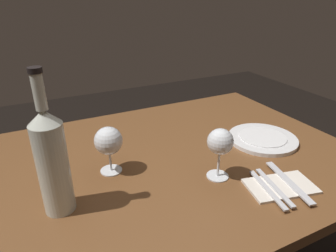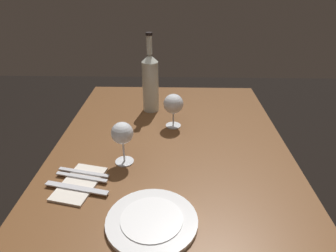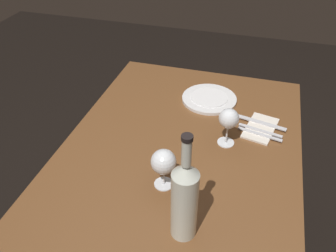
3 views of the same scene
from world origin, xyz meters
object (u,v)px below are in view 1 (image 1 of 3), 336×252
Objects in this scene: wine_glass_left at (108,142)px; fork_outer at (267,189)px; wine_glass_right at (220,143)px; wine_bottle at (52,160)px; fork_inner at (274,187)px; dinner_plate at (263,139)px; folded_napkin at (280,186)px; table_knife at (289,182)px.

wine_glass_left is 0.83× the size of fork_outer.
wine_glass_left is 0.94× the size of wine_glass_right.
fork_inner is (0.55, -0.19, -0.13)m from wine_bottle.
wine_bottle is 0.57m from fork_outer.
wine_glass_right is 0.63× the size of dinner_plate.
folded_napkin is (0.57, -0.19, -0.14)m from wine_bottle.
fork_outer is (-0.05, 0.00, 0.01)m from folded_napkin.
table_knife is at bearing -38.09° from wine_glass_right.
wine_glass_right is 0.19m from fork_inner.
table_knife is at bearing -117.43° from dinner_plate.
fork_outer reaches higher than folded_napkin.
dinner_plate is 0.27m from table_knife.
dinner_plate is at bearing -5.28° from wine_glass_left.
wine_bottle reaches higher than table_knife.
fork_outer is (-0.21, -0.24, 0.00)m from dinner_plate.
table_knife is at bearing -34.10° from wine_glass_left.
wine_glass_left is at bearing 33.53° from wine_bottle.
wine_glass_right is 0.23m from table_knife.
wine_glass_left is at bearing 140.34° from fork_outer.
wine_glass_right is at bearing 122.31° from fork_outer.
dinner_plate is 1.20× the size of folded_napkin.
dinner_plate is (0.28, 0.12, -0.11)m from wine_glass_right.
wine_glass_right is 0.75× the size of table_knife.
folded_napkin is at bearing 0.00° from fork_outer.
dinner_plate is 0.32m from fork_outer.
wine_bottle reaches higher than fork_outer.
table_knife is at bearing 0.00° from folded_napkin.
wine_glass_left is 0.53m from table_knife.
wine_glass_right is 0.33m from dinner_plate.
wine_glass_right is at bearing 141.91° from table_knife.
wine_glass_right reaches higher than table_knife.
wine_bottle is at bearing -146.47° from wine_glass_left.
folded_napkin is 1.00× the size of table_knife.
fork_outer is (0.36, -0.30, -0.09)m from wine_glass_left.
fork_inner is at bearing 0.00° from fork_outer.
wine_bottle is 2.05× the size of fork_outer.
folded_napkin is 0.03m from fork_inner.
wine_glass_right is at bearing -157.34° from dinner_plate.
wine_bottle is 1.75× the size of folded_napkin.
folded_napkin is at bearing -18.02° from wine_bottle.
folded_napkin is at bearing 0.00° from fork_inner.
folded_napkin is 0.03m from table_knife.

